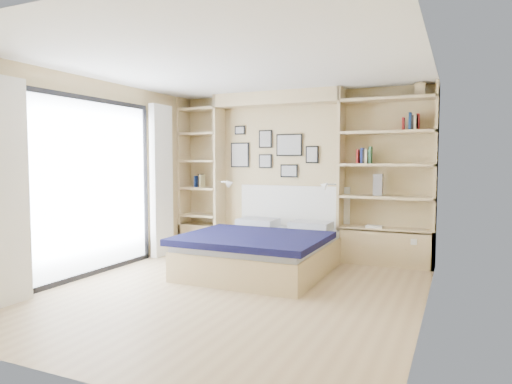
% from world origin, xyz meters
% --- Properties ---
extents(ground, '(4.50, 4.50, 0.00)m').
position_xyz_m(ground, '(0.00, 0.00, 0.00)').
color(ground, tan).
rests_on(ground, ground).
extents(room_shell, '(4.50, 4.50, 4.50)m').
position_xyz_m(room_shell, '(-0.39, 1.52, 1.08)').
color(room_shell, tan).
rests_on(room_shell, ground).
extents(bed, '(1.76, 2.26, 1.07)m').
position_xyz_m(bed, '(-0.08, 1.08, 0.28)').
color(bed, '#D0BC85').
rests_on(bed, ground).
extents(photo_gallery, '(1.48, 0.02, 0.82)m').
position_xyz_m(photo_gallery, '(-0.45, 2.22, 1.60)').
color(photo_gallery, black).
rests_on(photo_gallery, ground).
extents(reading_lamps, '(1.92, 0.12, 0.15)m').
position_xyz_m(reading_lamps, '(-0.30, 2.00, 1.10)').
color(reading_lamps, silver).
rests_on(reading_lamps, ground).
extents(shelf_decor, '(3.59, 0.23, 2.03)m').
position_xyz_m(shelf_decor, '(1.10, 2.07, 1.69)').
color(shelf_decor, '#A51E1E').
rests_on(shelf_decor, ground).
extents(deck, '(3.20, 4.00, 0.05)m').
position_xyz_m(deck, '(-3.60, 0.00, 0.00)').
color(deck, '#685D4C').
rests_on(deck, ground).
extents(deck_chair, '(0.77, 0.92, 0.81)m').
position_xyz_m(deck_chair, '(-3.28, 0.56, 0.38)').
color(deck_chair, tan).
rests_on(deck_chair, ground).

